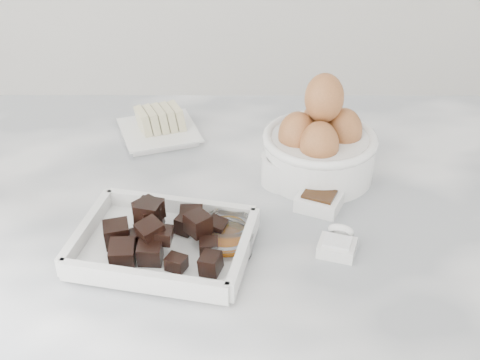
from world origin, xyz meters
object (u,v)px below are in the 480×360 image
object	(u,v)px
chocolate_dish	(163,239)
zest_bowl	(226,241)
vanilla_spoon	(321,197)
egg_bowl	(320,144)
sugar_ramekin	(286,168)
honey_bowl	(227,230)
butter_plate	(157,126)
salt_spoon	(338,243)

from	to	relation	value
chocolate_dish	zest_bowl	xyz separation A→B (m)	(0.08, 0.00, -0.01)
chocolate_dish	vanilla_spoon	world-z (taller)	chocolate_dish
egg_bowl	zest_bowl	distance (m)	0.24
sugar_ramekin	honey_bowl	distance (m)	0.17
sugar_ramekin	egg_bowl	xyz separation A→B (m)	(0.05, 0.02, 0.03)
zest_bowl	vanilla_spoon	bearing A→B (deg)	38.82
butter_plate	honey_bowl	distance (m)	0.32
chocolate_dish	vanilla_spoon	size ratio (longest dim) A/B	2.88
honey_bowl	butter_plate	bearing A→B (deg)	113.41
butter_plate	zest_bowl	size ratio (longest dim) A/B	2.17
vanilla_spoon	honey_bowl	bearing A→B (deg)	-148.90
vanilla_spoon	salt_spoon	world-z (taller)	vanilla_spoon
egg_bowl	vanilla_spoon	bearing A→B (deg)	-92.71
zest_bowl	honey_bowl	bearing A→B (deg)	87.88
butter_plate	salt_spoon	world-z (taller)	butter_plate
butter_plate	egg_bowl	xyz separation A→B (m)	(0.27, -0.12, 0.04)
honey_bowl	salt_spoon	bearing A→B (deg)	-9.48
butter_plate	honey_bowl	bearing A→B (deg)	-66.59
honey_bowl	vanilla_spoon	bearing A→B (deg)	31.10
honey_bowl	salt_spoon	world-z (taller)	salt_spoon
honey_bowl	vanilla_spoon	world-z (taller)	vanilla_spoon
zest_bowl	salt_spoon	world-z (taller)	salt_spoon
honey_bowl	salt_spoon	distance (m)	0.15
salt_spoon	chocolate_dish	bearing A→B (deg)	-178.31
chocolate_dish	zest_bowl	distance (m)	0.08
chocolate_dish	butter_plate	world-z (taller)	chocolate_dish
butter_plate	sugar_ramekin	world-z (taller)	butter_plate
honey_bowl	zest_bowl	size ratio (longest dim) A/B	0.94
zest_bowl	chocolate_dish	bearing A→B (deg)	-177.63
sugar_ramekin	honey_bowl	size ratio (longest dim) A/B	1.10
sugar_ramekin	zest_bowl	size ratio (longest dim) A/B	1.04
chocolate_dish	butter_plate	xyz separation A→B (m)	(-0.04, 0.32, -0.00)
sugar_ramekin	zest_bowl	world-z (taller)	sugar_ramekin
egg_bowl	vanilla_spoon	world-z (taller)	egg_bowl
egg_bowl	salt_spoon	world-z (taller)	egg_bowl
chocolate_dish	egg_bowl	size ratio (longest dim) A/B	1.46
vanilla_spoon	salt_spoon	bearing A→B (deg)	-83.29
vanilla_spoon	chocolate_dish	bearing A→B (deg)	-152.70
zest_bowl	vanilla_spoon	distance (m)	0.18
egg_bowl	butter_plate	bearing A→B (deg)	155.00
chocolate_dish	zest_bowl	world-z (taller)	chocolate_dish
egg_bowl	vanilla_spoon	xyz separation A→B (m)	(-0.00, -0.09, -0.04)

